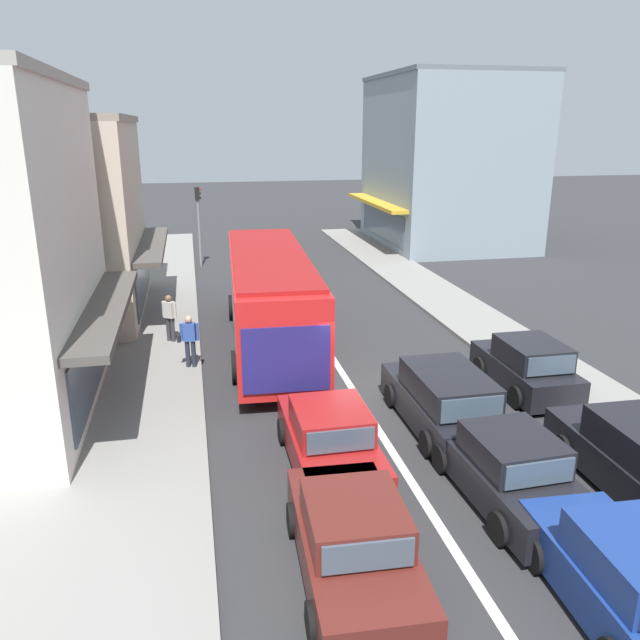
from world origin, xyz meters
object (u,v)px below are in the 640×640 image
(parked_hatchback_kerb_second, at_px, (526,367))
(traffic_light_downstreet, at_px, (198,213))
(city_bus, at_px, (270,293))
(wagon_behind_bus_mid, at_px, (444,401))
(hatchback_adjacent_lane_lead, at_px, (627,578))
(pedestrian_browsing_midblock, at_px, (170,315))
(sedan_behind_bus_near, at_px, (353,543))
(sedan_queue_far_back, at_px, (330,440))
(sedan_queue_gap_filler, at_px, (509,470))
(pedestrian_with_handbag_near, at_px, (189,338))

(parked_hatchback_kerb_second, xyz_separation_m, traffic_light_downstreet, (-8.62, 18.49, 2.15))
(city_bus, xyz_separation_m, wagon_behind_bus_mid, (3.40, -6.86, -1.14))
(hatchback_adjacent_lane_lead, bearing_deg, pedestrian_browsing_midblock, 116.36)
(sedan_behind_bus_near, bearing_deg, city_bus, 89.33)
(hatchback_adjacent_lane_lead, bearing_deg, parked_hatchback_kerb_second, 70.35)
(sedan_queue_far_back, relative_size, hatchback_adjacent_lane_lead, 1.11)
(sedan_queue_gap_filler, xyz_separation_m, sedan_queue_far_back, (-3.23, 1.94, 0.00))
(sedan_queue_gap_filler, xyz_separation_m, pedestrian_browsing_midblock, (-6.82, 10.90, 0.40))
(sedan_behind_bus_near, xyz_separation_m, wagon_behind_bus_mid, (3.54, 4.75, 0.08))
(wagon_behind_bus_mid, height_order, hatchback_adjacent_lane_lead, wagon_behind_bus_mid)
(parked_hatchback_kerb_second, bearing_deg, city_bus, 141.90)
(parked_hatchback_kerb_second, bearing_deg, wagon_behind_bus_mid, -152.06)
(wagon_behind_bus_mid, height_order, parked_hatchback_kerb_second, wagon_behind_bus_mid)
(parked_hatchback_kerb_second, height_order, pedestrian_browsing_midblock, pedestrian_browsing_midblock)
(sedan_queue_gap_filler, xyz_separation_m, wagon_behind_bus_mid, (-0.07, 3.19, 0.08))
(sedan_behind_bus_near, relative_size, pedestrian_browsing_midblock, 2.62)
(city_bus, distance_m, parked_hatchback_kerb_second, 8.46)
(pedestrian_with_handbag_near, bearing_deg, pedestrian_browsing_midblock, 103.92)
(sedan_behind_bus_near, xyz_separation_m, traffic_light_downstreet, (-1.89, 24.93, 2.19))
(sedan_queue_gap_filler, distance_m, pedestrian_browsing_midblock, 12.87)
(wagon_behind_bus_mid, height_order, pedestrian_with_handbag_near, pedestrian_with_handbag_near)
(city_bus, relative_size, sedan_behind_bus_near, 2.57)
(hatchback_adjacent_lane_lead, height_order, traffic_light_downstreet, traffic_light_downstreet)
(sedan_behind_bus_near, relative_size, sedan_queue_far_back, 1.02)
(wagon_behind_bus_mid, distance_m, parked_hatchback_kerb_second, 3.61)
(city_bus, bearing_deg, pedestrian_with_handbag_near, -147.60)
(sedan_queue_far_back, bearing_deg, city_bus, 91.76)
(parked_hatchback_kerb_second, bearing_deg, pedestrian_browsing_midblock, 148.78)
(city_bus, xyz_separation_m, pedestrian_browsing_midblock, (-3.34, 0.86, -0.81))
(city_bus, height_order, sedan_queue_far_back, city_bus)
(pedestrian_with_handbag_near, distance_m, pedestrian_browsing_midblock, 2.65)
(pedestrian_with_handbag_near, bearing_deg, traffic_light_downstreet, 87.41)
(sedan_behind_bus_near, bearing_deg, parked_hatchback_kerb_second, 43.75)
(sedan_behind_bus_near, relative_size, parked_hatchback_kerb_second, 1.15)
(traffic_light_downstreet, bearing_deg, parked_hatchback_kerb_second, -65.00)
(pedestrian_browsing_midblock, bearing_deg, sedan_behind_bus_near, -75.57)
(hatchback_adjacent_lane_lead, xyz_separation_m, pedestrian_browsing_midblock, (-7.03, 14.18, 0.36))
(sedan_behind_bus_near, xyz_separation_m, sedan_queue_far_back, (0.39, 3.50, 0.00))
(sedan_queue_gap_filler, bearing_deg, pedestrian_with_handbag_near, 126.59)
(sedan_queue_far_back, distance_m, traffic_light_downstreet, 21.66)
(pedestrian_browsing_midblock, bearing_deg, city_bus, -14.35)
(wagon_behind_bus_mid, bearing_deg, pedestrian_browsing_midblock, 131.17)
(sedan_queue_gap_filler, distance_m, traffic_light_downstreet, 24.11)
(wagon_behind_bus_mid, bearing_deg, sedan_queue_far_back, -158.45)
(wagon_behind_bus_mid, height_order, pedestrian_browsing_midblock, pedestrian_browsing_midblock)
(sedan_queue_gap_filler, distance_m, pedestrian_with_handbag_near, 10.38)
(city_bus, relative_size, sedan_queue_far_back, 2.61)
(sedan_queue_far_back, bearing_deg, parked_hatchback_kerb_second, 24.84)
(city_bus, xyz_separation_m, traffic_light_downstreet, (-2.03, 13.32, 0.97))
(traffic_light_downstreet, height_order, pedestrian_with_handbag_near, traffic_light_downstreet)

